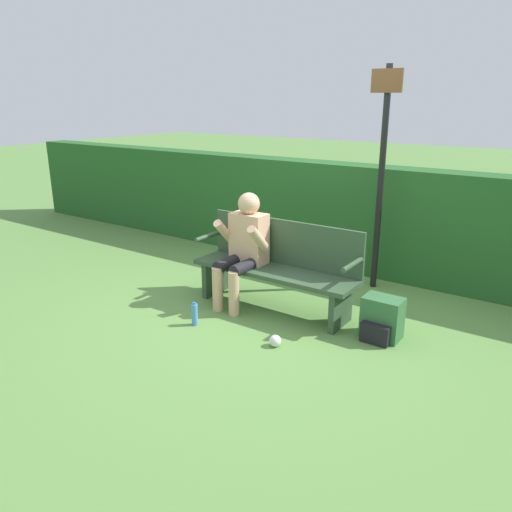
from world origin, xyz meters
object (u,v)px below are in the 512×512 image
backpack (381,319)px  water_bottle (195,314)px  signpost (382,169)px  park_bench (277,265)px  person_seated (244,244)px

backpack → water_bottle: backpack is taller
water_bottle → signpost: 2.56m
backpack → signpost: signpost is taller
park_bench → backpack: bearing=-3.6°
person_seated → backpack: (1.52, 0.05, -0.47)m
backpack → signpost: (-0.56, 1.21, 1.19)m
water_bottle → park_bench: bearing=64.0°
person_seated → park_bench: bearing=19.5°
backpack → person_seated: bearing=-178.2°
park_bench → backpack: park_bench is taller
park_bench → person_seated: (-0.34, -0.12, 0.20)m
person_seated → backpack: size_ratio=3.03×
person_seated → water_bottle: (-0.07, -0.72, -0.55)m
park_bench → signpost: size_ratio=0.72×
water_bottle → signpost: signpost is taller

